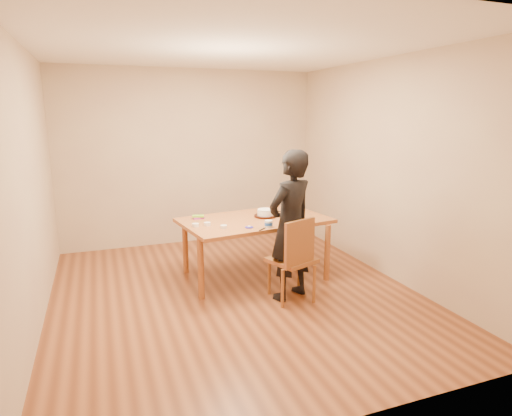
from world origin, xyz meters
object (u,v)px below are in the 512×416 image
object	(u,v)px
dining_table	(255,221)
cake_plate	(265,216)
dining_chair	(292,260)
cake	(265,213)
person	(290,226)

from	to	relation	value
dining_table	cake_plate	xyz separation A→B (m)	(0.17, 0.06, 0.03)
dining_table	dining_chair	distance (m)	0.84
cake	person	xyz separation A→B (m)	(-0.02, -0.79, 0.03)
cake_plate	person	xyz separation A→B (m)	(-0.02, -0.79, 0.07)
dining_chair	dining_table	bearing A→B (deg)	80.49
cake_plate	person	bearing A→B (deg)	-91.19
cake	person	bearing A→B (deg)	-91.19
cake	dining_table	bearing A→B (deg)	-161.01
dining_table	cake	bearing A→B (deg)	10.65
dining_table	dining_chair	bearing A→B (deg)	-87.39
person	cake	bearing A→B (deg)	-114.16
dining_chair	person	bearing A→B (deg)	69.53
dining_chair	person	distance (m)	0.38
dining_chair	person	world-z (taller)	person
dining_table	cake_plate	world-z (taller)	cake_plate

